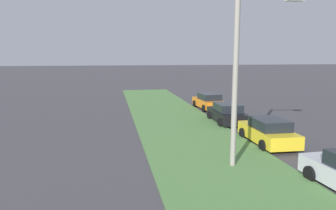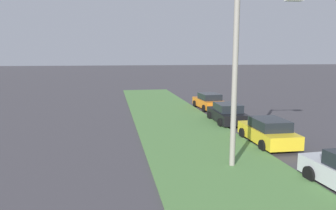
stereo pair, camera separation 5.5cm
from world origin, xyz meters
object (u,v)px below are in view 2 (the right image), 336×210
at_px(parked_car_yellow, 268,132).
at_px(parked_car_black, 227,114).
at_px(parked_car_orange, 209,102).
at_px(streetlight, 243,68).

distance_m(parked_car_yellow, parked_car_black, 5.71).
xyz_separation_m(parked_car_yellow, parked_car_orange, (11.79, -0.26, 0.00)).
distance_m(parked_car_yellow, streetlight, 5.71).
height_order(parked_car_black, streetlight, streetlight).
xyz_separation_m(parked_car_black, parked_car_orange, (6.08, -0.53, 0.00)).
height_order(parked_car_yellow, parked_car_orange, same).
bearing_deg(parked_car_black, streetlight, 164.98).
xyz_separation_m(parked_car_yellow, streetlight, (-3.22, 2.96, 3.67)).
relative_size(parked_car_yellow, parked_car_orange, 0.99).
height_order(parked_car_black, parked_car_orange, same).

